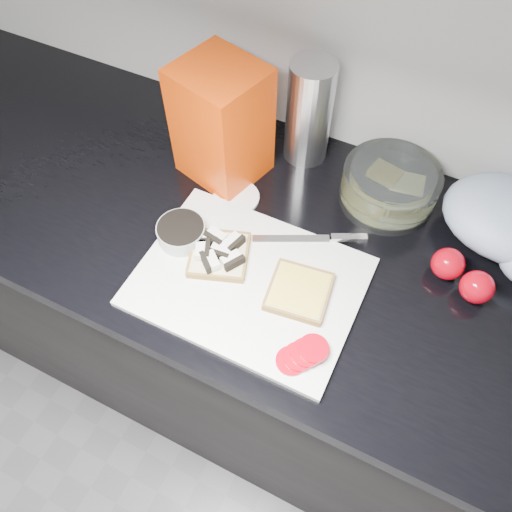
{
  "coord_description": "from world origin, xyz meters",
  "views": [
    {
      "loc": [
        0.1,
        0.65,
        1.69
      ],
      "look_at": [
        -0.12,
        1.1,
        0.95
      ],
      "focal_mm": 35.0,
      "sensor_mm": 36.0,
      "label": 1
    }
  ],
  "objects": [
    {
      "name": "tub_lid",
      "position": [
        -0.24,
        1.24,
        0.9
      ],
      "size": [
        0.11,
        0.11,
        0.01
      ],
      "primitive_type": "cylinder",
      "rotation": [
        0.0,
        0.0,
        0.19
      ],
      "color": "silver",
      "rests_on": "countertop"
    },
    {
      "name": "seed_tub",
      "position": [
        -0.28,
        1.1,
        0.93
      ],
      "size": [
        0.09,
        0.09,
        0.05
      ],
      "color": "#9BA0A0",
      "rests_on": "countertop"
    },
    {
      "name": "whole_tomatoes",
      "position": [
        0.22,
        1.24,
        0.93
      ],
      "size": [
        0.12,
        0.09,
        0.06
      ],
      "rotation": [
        0.0,
        0.0,
        -0.1
      ],
      "color": "#A80311",
      "rests_on": "countertop"
    },
    {
      "name": "steel_canister",
      "position": [
        -0.16,
        1.43,
        1.01
      ],
      "size": [
        0.09,
        0.09,
        0.22
      ],
      "primitive_type": "cylinder",
      "color": "silver",
      "rests_on": "countertop"
    },
    {
      "name": "knife",
      "position": [
        -0.03,
        1.22,
        0.92
      ],
      "size": [
        0.2,
        0.11,
        0.01
      ],
      "rotation": [
        0.0,
        0.0,
        0.46
      ],
      "color": "#B3B3B8",
      "rests_on": "cutting_board"
    },
    {
      "name": "tomato_slices",
      "position": [
        0.02,
        0.98,
        0.92
      ],
      "size": [
        0.09,
        0.1,
        0.02
      ],
      "rotation": [
        0.0,
        0.0,
        0.42
      ],
      "color": "#A80311",
      "rests_on": "cutting_board"
    },
    {
      "name": "bread_right",
      "position": [
        -0.03,
        1.08,
        0.92
      ],
      "size": [
        0.13,
        0.13,
        0.02
      ],
      "rotation": [
        0.0,
        0.0,
        0.13
      ],
      "color": "beige",
      "rests_on": "cutting_board"
    },
    {
      "name": "countertop",
      "position": [
        0.0,
        1.2,
        0.88
      ],
      "size": [
        3.5,
        0.64,
        0.04
      ],
      "primitive_type": "cube",
      "color": "black",
      "rests_on": "base_cabinet"
    },
    {
      "name": "base_cabinet",
      "position": [
        0.0,
        1.2,
        0.43
      ],
      "size": [
        3.5,
        0.6,
        0.86
      ],
      "primitive_type": "cube",
      "color": "black",
      "rests_on": "ground"
    },
    {
      "name": "bread_left",
      "position": [
        -0.2,
        1.09,
        0.92
      ],
      "size": [
        0.14,
        0.14,
        0.03
      ],
      "rotation": [
        0.0,
        0.0,
        0.34
      ],
      "color": "beige",
      "rests_on": "cutting_board"
    },
    {
      "name": "bread_bag",
      "position": [
        -0.3,
        1.31,
        1.02
      ],
      "size": [
        0.19,
        0.18,
        0.25
      ],
      "primitive_type": "cube",
      "rotation": [
        0.0,
        0.0,
        -0.27
      ],
      "color": "#D33703",
      "rests_on": "countertop"
    },
    {
      "name": "glass_bowl",
      "position": [
        0.04,
        1.38,
        0.94
      ],
      "size": [
        0.19,
        0.19,
        0.08
      ],
      "rotation": [
        0.0,
        0.0,
        -0.22
      ],
      "color": "silver",
      "rests_on": "countertop"
    },
    {
      "name": "cutting_board",
      "position": [
        -0.12,
        1.07,
        0.91
      ],
      "size": [
        0.4,
        0.3,
        0.01
      ],
      "primitive_type": "cube",
      "color": "silver",
      "rests_on": "countertop"
    }
  ]
}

